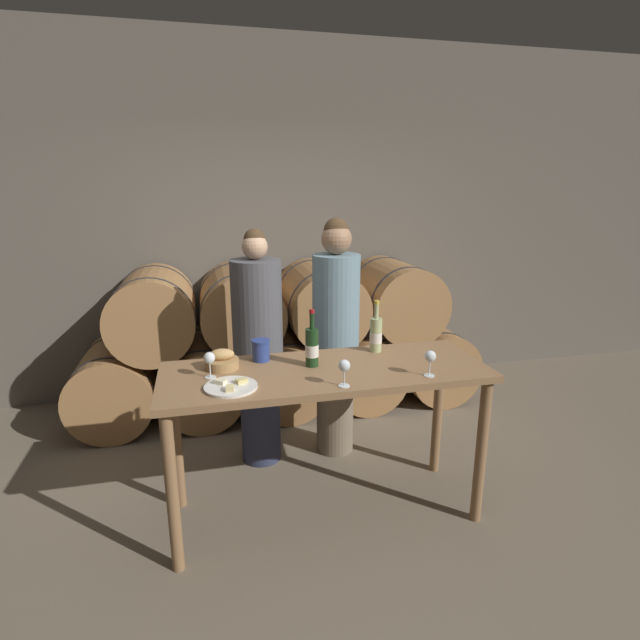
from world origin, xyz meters
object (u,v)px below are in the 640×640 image
Objects in this scene: wine_glass_far_left at (209,359)px; wine_glass_left at (344,367)px; wine_bottle_white at (376,334)px; cheese_plate at (231,386)px; tasting_table at (325,390)px; wine_bottle_red at (312,347)px; wine_glass_center at (430,357)px; bread_basket at (222,361)px; person_right at (336,337)px; blue_crock at (261,349)px; person_left at (258,349)px.

wine_glass_left is at bearing -22.70° from wine_glass_far_left.
wine_bottle_white reaches higher than cheese_plate.
tasting_table is 5.51× the size of wine_bottle_red.
tasting_table is at bearing 155.77° from wine_glass_center.
wine_glass_left is at bearing -34.36° from bread_basket.
bread_basket is (-0.57, 0.15, 0.17)m from tasting_table.
wine_glass_left and wine_glass_center have the same top height.
wine_glass_far_left is at bearing 178.50° from tasting_table.
person_right is (0.26, 0.72, 0.08)m from tasting_table.
person_right is 11.94× the size of wine_glass_center.
wine_glass_left is (0.60, -0.41, 0.06)m from bread_basket.
blue_crock is 0.88× the size of wine_glass_far_left.
wine_bottle_red is 0.47m from wine_bottle_white.
wine_glass_left is (-0.22, -0.98, 0.16)m from person_right.
wine_glass_far_left is (-1.01, -0.21, -0.00)m from wine_bottle_white.
blue_crock is at bearing 150.23° from wine_bottle_red.
wine_glass_left is 0.49m from wine_glass_center.
wine_bottle_red is 0.66m from wine_glass_center.
wine_bottle_red reaches higher than wine_bottle_white.
wine_glass_left reaches higher than bread_basket.
wine_bottle_red is 0.34m from wine_glass_left.
person_left is 0.80m from wine_glass_far_left.
person_left reaches higher than wine_bottle_white.
wine_glass_center is at bearing -24.23° from tasting_table.
wine_bottle_white is at bearing 4.81° from bread_basket.
wine_bottle_white is at bearing -75.98° from person_right.
person_right is at bearing 34.78° from bread_basket.
blue_crock is 0.88× the size of wine_glass_center.
wine_glass_far_left is at bearing -115.63° from person_left.
wine_glass_far_left reaches higher than cheese_plate.
person_right is 1.18m from cheese_plate.
wine_bottle_red reaches higher than bread_basket.
wine_glass_center reaches higher than bread_basket.
person_right is 1.14m from wine_glass_far_left.
wine_bottle_red reaches higher than wine_glass_far_left.
wine_bottle_white is 0.72m from blue_crock.
person_right is at bearing 104.02° from wine_bottle_white.
wine_bottle_red is at bearing 24.65° from cheese_plate.
person_right reaches higher than cheese_plate.
wine_bottle_white is at bearing -35.94° from person_left.
wine_bottle_white reaches higher than wine_glass_far_left.
person_right is (0.55, 0.00, 0.04)m from person_left.
wine_glass_center is (1.16, -0.25, 0.00)m from wine_glass_far_left.
person_right is 11.94× the size of wine_glass_far_left.
wine_glass_far_left is at bearing -141.80° from person_right.
wine_glass_center is at bearing -27.19° from wine_bottle_red.
person_left is at bearing 85.70° from blue_crock.
blue_crock is at bearing 61.72° from cheese_plate.
wine_glass_center is at bearing -49.21° from person_left.
cheese_plate is (-0.20, -0.37, -0.06)m from blue_crock.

